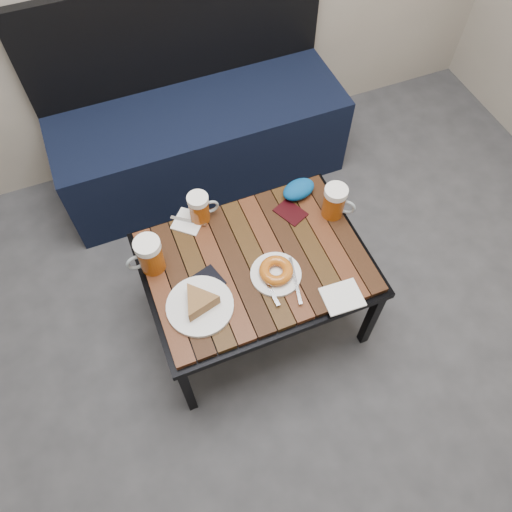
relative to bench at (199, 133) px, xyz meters
name	(u,v)px	position (x,y,z in m)	size (l,w,h in m)	color
bench	(199,133)	(0.00, 0.00, 0.00)	(1.40, 0.50, 0.95)	black
cafe_table	(256,266)	(-0.06, -0.91, 0.16)	(0.84, 0.62, 0.47)	black
beer_mug_left	(149,255)	(-0.42, -0.80, 0.28)	(0.14, 0.10, 0.15)	#92400B
beer_mug_centre	(200,208)	(-0.19, -0.65, 0.27)	(0.12, 0.08, 0.13)	#92400B
beer_mug_right	(335,202)	(0.30, -0.82, 0.27)	(0.13, 0.12, 0.14)	#92400B
plate_pie	(199,304)	(-0.32, -1.02, 0.23)	(0.24, 0.24, 0.07)	white
plate_bagel	(276,272)	(-0.02, -1.00, 0.22)	(0.19, 0.24, 0.05)	white
napkin_left	(189,221)	(-0.24, -0.65, 0.20)	(0.15, 0.15, 0.01)	white
napkin_right	(342,297)	(0.16, -1.17, 0.20)	(0.14, 0.12, 0.01)	white
passport_navy	(203,284)	(-0.28, -0.94, 0.20)	(0.10, 0.14, 0.01)	black
passport_burgundy	(291,212)	(0.15, -0.76, 0.20)	(0.08, 0.12, 0.01)	black
knit_pouch	(299,189)	(0.21, -0.68, 0.23)	(0.14, 0.09, 0.06)	navy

